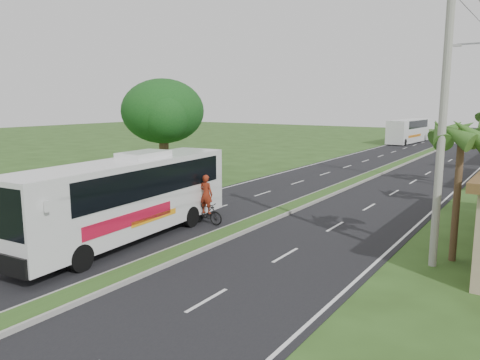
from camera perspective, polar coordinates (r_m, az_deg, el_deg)
The scene contains 11 objects.
ground at distance 20.29m, azimuth -3.27°, elevation -7.42°, with size 180.00×180.00×0.00m, color #2B4519.
road_asphalt at distance 37.84m, azimuth 15.19°, elevation 0.28°, with size 14.00×160.00×0.02m, color black.
median_strip at distance 37.82m, azimuth 15.20°, elevation 0.42°, with size 1.20×160.00×0.18m.
lane_edge_left at distance 40.41m, azimuth 6.16°, elevation 1.13°, with size 0.12×160.00×0.01m, color silver.
lane_edge_right at distance 36.33m, azimuth 25.25°, elevation -0.70°, with size 0.12×160.00×0.01m, color silver.
palm_verge_a at distance 18.73m, azimuth 25.43°, elevation 5.02°, with size 2.40×2.40×5.45m.
shade_tree at distance 34.89m, azimuth -9.49°, elevation 8.01°, with size 6.30×6.00×7.54m.
utility_pole_a at distance 17.78m, azimuth 23.56°, elevation 7.96°, with size 1.60×0.28×11.00m.
coach_bus_main at distance 20.43m, azimuth -13.49°, elevation -1.60°, with size 3.35×11.73×3.74m.
coach_bus_far at distance 70.80m, azimuth 19.85°, elevation 5.79°, with size 3.21×11.48×3.30m.
motorcyclist at distance 22.72m, azimuth -4.13°, elevation -3.20°, with size 1.82×0.62×2.45m.
Camera 1 is at (11.67, -15.50, 5.95)m, focal length 35.00 mm.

